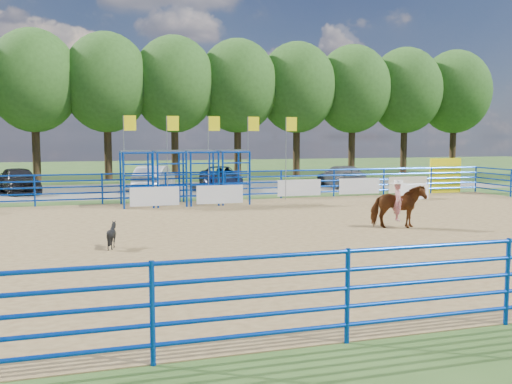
{
  "coord_description": "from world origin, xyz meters",
  "views": [
    {
      "loc": [
        -6.88,
        -17.85,
        3.21
      ],
      "look_at": [
        -1.12,
        1.0,
        1.3
      ],
      "focal_mm": 40.0,
      "sensor_mm": 36.0,
      "label": 1
    }
  ],
  "objects_px": {
    "car_b": "(154,178)",
    "car_c": "(220,178)",
    "announcer_table": "(414,191)",
    "calf": "(112,235)",
    "horse_and_rider": "(398,204)",
    "car_d": "(341,176)",
    "car_a": "(19,180)"
  },
  "relations": [
    {
      "from": "announcer_table",
      "to": "calf",
      "type": "xyz_separation_m",
      "value": [
        -15.61,
        -8.97,
        -0.0
      ]
    },
    {
      "from": "horse_and_rider",
      "to": "car_d",
      "type": "height_order",
      "value": "horse_and_rider"
    },
    {
      "from": "calf",
      "to": "car_b",
      "type": "xyz_separation_m",
      "value": [
        3.31,
        17.22,
        0.37
      ]
    },
    {
      "from": "car_c",
      "to": "car_d",
      "type": "relative_size",
      "value": 1.05
    },
    {
      "from": "announcer_table",
      "to": "car_b",
      "type": "relative_size",
      "value": 0.31
    },
    {
      "from": "car_b",
      "to": "car_d",
      "type": "height_order",
      "value": "car_b"
    },
    {
      "from": "car_c",
      "to": "horse_and_rider",
      "type": "bearing_deg",
      "value": -74.12
    },
    {
      "from": "car_d",
      "to": "car_c",
      "type": "bearing_deg",
      "value": -2.93
    },
    {
      "from": "car_a",
      "to": "horse_and_rider",
      "type": "bearing_deg",
      "value": -67.72
    },
    {
      "from": "car_b",
      "to": "car_d",
      "type": "distance_m",
      "value": 11.75
    },
    {
      "from": "horse_and_rider",
      "to": "car_c",
      "type": "distance_m",
      "value": 16.66
    },
    {
      "from": "announcer_table",
      "to": "car_d",
      "type": "height_order",
      "value": "car_d"
    },
    {
      "from": "horse_and_rider",
      "to": "car_a",
      "type": "bearing_deg",
      "value": 128.85
    },
    {
      "from": "horse_and_rider",
      "to": "calf",
      "type": "xyz_separation_m",
      "value": [
        -9.76,
        -0.79,
        -0.48
      ]
    },
    {
      "from": "car_a",
      "to": "car_d",
      "type": "distance_m",
      "value": 19.34
    },
    {
      "from": "car_b",
      "to": "car_c",
      "type": "xyz_separation_m",
      "value": [
        4.01,
        0.05,
        -0.07
      ]
    },
    {
      "from": "calf",
      "to": "car_a",
      "type": "height_order",
      "value": "car_a"
    },
    {
      "from": "calf",
      "to": "horse_and_rider",
      "type": "bearing_deg",
      "value": -119.64
    },
    {
      "from": "announcer_table",
      "to": "car_d",
      "type": "bearing_deg",
      "value": 94.47
    },
    {
      "from": "calf",
      "to": "car_b",
      "type": "relative_size",
      "value": 0.16
    },
    {
      "from": "calf",
      "to": "car_d",
      "type": "relative_size",
      "value": 0.16
    },
    {
      "from": "announcer_table",
      "to": "car_b",
      "type": "height_order",
      "value": "car_b"
    },
    {
      "from": "car_a",
      "to": "car_c",
      "type": "distance_m",
      "value": 11.57
    },
    {
      "from": "horse_and_rider",
      "to": "car_a",
      "type": "relative_size",
      "value": 0.53
    },
    {
      "from": "calf",
      "to": "announcer_table",
      "type": "bearing_deg",
      "value": -94.37
    },
    {
      "from": "car_c",
      "to": "announcer_table",
      "type": "bearing_deg",
      "value": -37.54
    },
    {
      "from": "car_d",
      "to": "car_a",
      "type": "bearing_deg",
      "value": -1.61
    },
    {
      "from": "calf",
      "to": "car_d",
      "type": "xyz_separation_m",
      "value": [
        15.04,
        16.38,
        0.31
      ]
    },
    {
      "from": "car_c",
      "to": "car_d",
      "type": "xyz_separation_m",
      "value": [
        7.72,
        -0.89,
        -0.0
      ]
    },
    {
      "from": "calf",
      "to": "car_a",
      "type": "distance_m",
      "value": 18.64
    },
    {
      "from": "horse_and_rider",
      "to": "car_c",
      "type": "height_order",
      "value": "horse_and_rider"
    },
    {
      "from": "horse_and_rider",
      "to": "car_c",
      "type": "relative_size",
      "value": 0.47
    }
  ]
}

